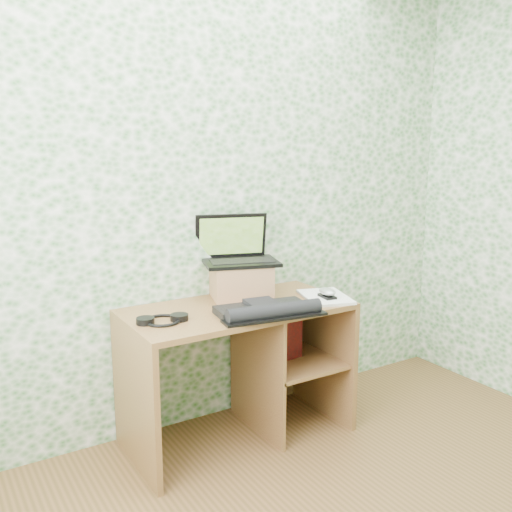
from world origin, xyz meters
TOP-DOWN VIEW (x-y plane):
  - wall_back at (0.00, 1.75)m, footprint 3.50×0.00m
  - desk at (0.08, 1.47)m, footprint 1.20×0.60m
  - riser at (0.11, 1.58)m, footprint 0.39×0.35m
  - laptop at (0.11, 1.63)m, footprint 0.47×0.40m
  - keyboard at (0.06, 1.23)m, footprint 0.55×0.35m
  - headphones at (-0.44, 1.40)m, footprint 0.25×0.22m
  - notepad at (0.50, 1.32)m, footprint 0.32×0.39m
  - mouse at (0.49, 1.29)m, footprint 0.09×0.13m
  - pen at (0.56, 1.37)m, footprint 0.06×0.14m
  - red_box at (0.29, 1.44)m, footprint 0.24×0.10m

SIDE VIEW (x-z plane):
  - desk at x=0.08m, z-range 0.11..0.86m
  - red_box at x=0.29m, z-range 0.39..0.67m
  - notepad at x=0.50m, z-range 0.75..0.77m
  - headphones at x=-0.44m, z-range 0.75..0.78m
  - pen at x=0.56m, z-range 0.77..0.77m
  - keyboard at x=0.06m, z-range 0.74..0.81m
  - mouse at x=0.49m, z-range 0.77..0.81m
  - riser at x=0.11m, z-range 0.75..0.94m
  - laptop at x=0.11m, z-range 0.87..1.14m
  - wall_back at x=0.00m, z-range -0.45..3.05m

